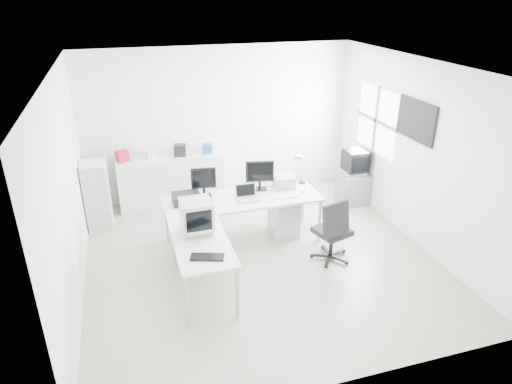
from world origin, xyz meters
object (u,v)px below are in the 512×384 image
object	(u,v)px
inkjet_printer	(186,198)
laser_printer	(284,182)
laptop	(248,194)
main_desk	(243,220)
crt_tv	(355,163)
lcd_monitor_small	(204,182)
filing_cabinet	(97,195)
sideboard	(171,181)
tv_cabinet	(353,189)
drawer_pedestal	(284,217)
side_desk	(203,266)
office_chair	(332,228)
crt_monitor	(197,218)
lcd_monitor_large	(260,176)

from	to	relation	value
inkjet_printer	laser_printer	world-z (taller)	laser_printer
laptop	main_desk	bearing A→B (deg)	116.48
laptop	crt_tv	bearing A→B (deg)	20.61
lcd_monitor_small	filing_cabinet	xyz separation A→B (m)	(-1.63, 0.92, -0.42)
laser_printer	sideboard	distance (m)	2.24
tv_cabinet	drawer_pedestal	bearing A→B (deg)	-156.41
lcd_monitor_small	side_desk	bearing A→B (deg)	-95.15
main_desk	laptop	distance (m)	0.51
main_desk	inkjet_printer	distance (m)	0.97
laptop	office_chair	world-z (taller)	office_chair
drawer_pedestal	sideboard	bearing A→B (deg)	134.54
crt_monitor	crt_tv	distance (m)	3.56
lcd_monitor_small	main_desk	bearing A→B (deg)	-17.07
lcd_monitor_small	laptop	xyz separation A→B (m)	(0.60, -0.35, -0.12)
crt_tv	sideboard	xyz separation A→B (m)	(-3.23, 0.92, -0.34)
side_desk	laptop	distance (m)	1.43
main_desk	sideboard	bearing A→B (deg)	118.28
side_desk	sideboard	size ratio (longest dim) A/B	0.75
lcd_monitor_small	crt_monitor	world-z (taller)	lcd_monitor_small
crt_monitor	filing_cabinet	size ratio (longest dim) A/B	0.39
sideboard	filing_cabinet	size ratio (longest dim) A/B	1.64
crt_tv	laptop	bearing A→B (deg)	-159.31
main_desk	tv_cabinet	bearing A→B (deg)	18.09
office_chair	filing_cabinet	size ratio (longest dim) A/B	0.90
office_chair	lcd_monitor_large	bearing A→B (deg)	107.30
side_desk	inkjet_printer	world-z (taller)	inkjet_printer
crt_monitor	office_chair	size ratio (longest dim) A/B	0.43
inkjet_printer	laser_printer	xyz separation A→B (m)	(1.60, 0.12, 0.02)
tv_cabinet	crt_tv	bearing A→B (deg)	0.00
crt_monitor	office_chair	bearing A→B (deg)	-1.68
side_desk	crt_tv	world-z (taller)	crt_tv
crt_monitor	office_chair	distance (m)	2.01
laptop	office_chair	distance (m)	1.36
main_desk	office_chair	world-z (taller)	office_chair
lcd_monitor_large	tv_cabinet	xyz separation A→B (m)	(1.97, 0.51, -0.69)
crt_tv	main_desk	bearing A→B (deg)	-161.91
side_desk	inkjet_printer	bearing A→B (deg)	90.00
crt_tv	filing_cabinet	xyz separation A→B (m)	(-4.50, 0.42, -0.23)
crt_monitor	filing_cabinet	world-z (taller)	crt_monitor
lcd_monitor_large	crt_tv	distance (m)	2.05
office_chair	drawer_pedestal	bearing A→B (deg)	97.17
drawer_pedestal	lcd_monitor_large	world-z (taller)	lcd_monitor_large
lcd_monitor_small	sideboard	xyz separation A→B (m)	(-0.35, 1.43, -0.52)
crt_monitor	tv_cabinet	distance (m)	3.62
filing_cabinet	side_desk	bearing A→B (deg)	-59.77
office_chair	sideboard	size ratio (longest dim) A/B	0.55
inkjet_printer	crt_tv	size ratio (longest dim) A/B	0.81
crt_tv	sideboard	distance (m)	3.37
drawer_pedestal	side_desk	bearing A→B (deg)	-143.43
drawer_pedestal	crt_tv	bearing A→B (deg)	23.59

